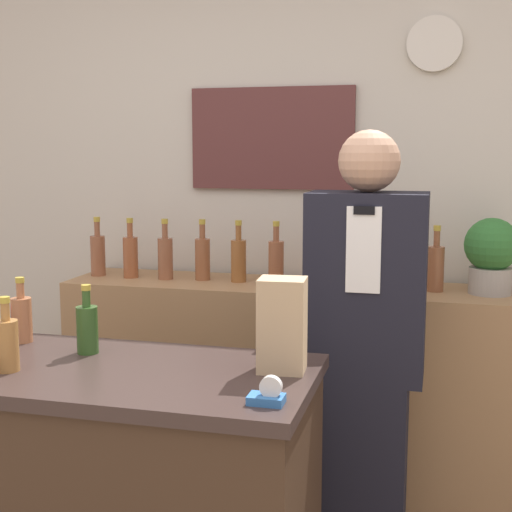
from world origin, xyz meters
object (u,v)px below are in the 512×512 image
at_px(shopkeeper, 365,361).
at_px(potted_plant, 491,253).
at_px(paper_bag, 282,325).
at_px(tape_dispenser, 268,395).

relative_size(shopkeeper, potted_plant, 5.20).
xyz_separation_m(shopkeeper, paper_bag, (-0.18, -0.58, 0.26)).
height_order(paper_bag, tape_dispenser, paper_bag).
relative_size(paper_bag, tape_dispenser, 2.98).
bearing_deg(shopkeeper, potted_plant, 50.22).
distance_m(paper_bag, tape_dispenser, 0.30).
relative_size(shopkeeper, tape_dispenser, 18.28).
xyz_separation_m(shopkeeper, tape_dispenser, (-0.15, -0.86, 0.15)).
bearing_deg(potted_plant, tape_dispenser, -113.42).
bearing_deg(shopkeeper, paper_bag, -106.84).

